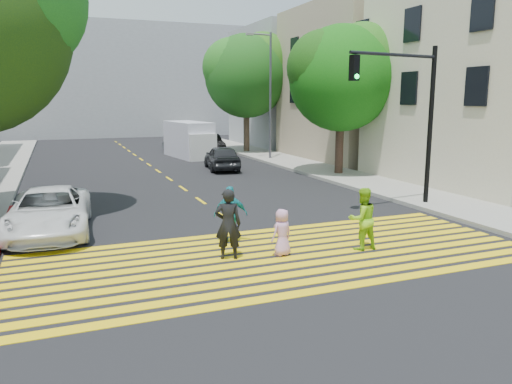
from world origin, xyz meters
TOP-DOWN VIEW (x-y plane):
  - ground at (0.00, 0.00)m, footprint 120.00×120.00m
  - sidewalk_right at (8.50, 15.00)m, footprint 3.00×60.00m
  - curb_red at (-6.90, 6.00)m, footprint 0.20×8.00m
  - crosswalk at (0.00, 1.28)m, footprint 13.40×5.30m
  - lane_line at (0.00, 22.50)m, footprint 0.12×34.40m
  - building_right_cream at (15.00, 8.00)m, footprint 10.00×10.00m
  - building_right_tan at (15.00, 19.00)m, footprint 10.00×10.00m
  - building_right_grey at (15.00, 30.00)m, footprint 10.00×10.00m
  - backdrop_block at (0.00, 48.00)m, footprint 30.00×8.00m
  - tree_right_near at (8.70, 12.73)m, footprint 7.24×7.00m
  - tree_right_far at (8.21, 25.27)m, footprint 8.05×7.76m
  - pedestrian_man at (-1.33, 1.57)m, footprint 0.77×0.62m
  - pedestrian_woman at (2.30, 1.02)m, footprint 0.83×0.65m
  - pedestrian_child at (0.06, 1.32)m, footprint 0.70×0.56m
  - pedestrian_extra at (-0.78, 2.98)m, footprint 1.02×0.64m
  - white_sedan at (-5.57, 5.85)m, footprint 2.69×5.13m
  - dark_car_near at (3.56, 17.20)m, footprint 2.28×4.37m
  - silver_car at (3.67, 28.41)m, footprint 2.13×4.41m
  - dark_car_parked at (5.49, 26.17)m, footprint 1.69×4.32m
  - white_van at (3.40, 23.90)m, footprint 2.57×5.42m
  - traffic_signal at (6.67, 4.75)m, footprint 4.02×0.83m
  - street_lamp at (7.76, 20.32)m, footprint 1.86×0.45m

SIDE VIEW (x-z plane):
  - ground at x=0.00m, z-range 0.00..0.00m
  - lane_line at x=0.00m, z-range 0.00..0.01m
  - crosswalk at x=0.00m, z-range 0.00..0.01m
  - sidewalk_right at x=8.50m, z-range 0.00..0.15m
  - curb_red at x=-6.90m, z-range 0.00..0.16m
  - silver_car at x=3.67m, z-range 0.00..1.24m
  - pedestrian_child at x=0.06m, z-range 0.00..1.24m
  - white_sedan at x=-5.57m, z-range 0.00..1.38m
  - dark_car_parked at x=5.49m, z-range 0.00..1.40m
  - dark_car_near at x=3.56m, z-range 0.00..1.42m
  - pedestrian_extra at x=-0.78m, z-range 0.00..1.62m
  - pedestrian_woman at x=2.30m, z-range 0.00..1.70m
  - pedestrian_man at x=-1.33m, z-range 0.00..1.82m
  - white_van at x=3.40m, z-range -0.06..2.40m
  - traffic_signal at x=6.67m, z-range 0.87..6.79m
  - street_lamp at x=7.76m, z-range 0.61..8.82m
  - building_right_cream at x=15.00m, z-range 0.00..10.00m
  - building_right_tan at x=15.00m, z-range 0.00..10.00m
  - building_right_grey at x=15.00m, z-range 0.00..10.00m
  - tree_right_near at x=8.70m, z-range 1.40..9.31m
  - backdrop_block at x=0.00m, z-range 0.00..12.00m
  - tree_right_far at x=8.21m, z-range 1.56..10.46m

